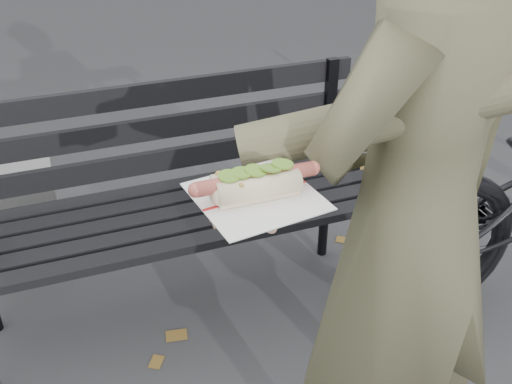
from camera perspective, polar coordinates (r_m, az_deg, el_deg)
park_bench at (r=2.10m, az=-8.74°, el=0.06°), size 1.50×0.44×0.88m
person at (r=1.35m, az=14.63°, el=-3.09°), size 0.73×0.58×1.73m
held_hotdog at (r=1.09m, az=8.46°, el=5.21°), size 0.63×0.32×0.20m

